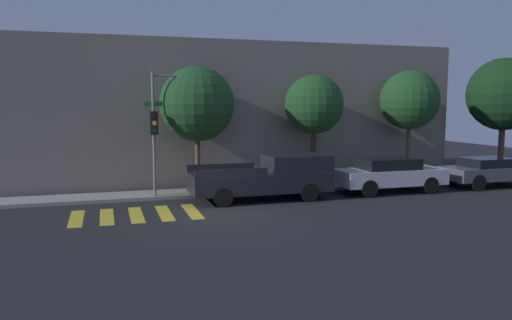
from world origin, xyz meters
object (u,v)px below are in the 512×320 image
(tree_midblock, at_px, (314,105))
(sedan_middle, at_px, (489,171))
(pickup_truck, at_px, (269,177))
(tree_near_corner, at_px, (197,104))
(sedan_near_corner, at_px, (389,174))
(traffic_light_pole, at_px, (167,114))
(tree_far_end, at_px, (410,100))
(tree_behind_truck, at_px, (504,95))

(tree_midblock, bearing_deg, sedan_middle, -13.99)
(pickup_truck, height_order, tree_near_corner, tree_near_corner)
(pickup_truck, xyz_separation_m, sedan_near_corner, (5.44, 0.00, -0.10))
(traffic_light_pole, xyz_separation_m, sedan_near_corner, (9.23, -1.27, -2.57))
(traffic_light_pole, bearing_deg, sedan_near_corner, -7.83)
(traffic_light_pole, height_order, sedan_near_corner, traffic_light_pole)
(tree_midblock, bearing_deg, traffic_light_pole, -173.93)
(tree_midblock, bearing_deg, tree_near_corner, 180.00)
(sedan_near_corner, height_order, sedan_middle, sedan_near_corner)
(tree_near_corner, xyz_separation_m, tree_far_end, (10.14, -0.00, 0.18))
(sedan_near_corner, relative_size, tree_far_end, 0.87)
(tree_near_corner, height_order, tree_behind_truck, tree_behind_truck)
(tree_far_end, distance_m, tree_behind_truck, 5.48)
(pickup_truck, xyz_separation_m, tree_near_corner, (-2.49, 1.97, 2.87))
(traffic_light_pole, bearing_deg, tree_near_corner, 28.08)
(traffic_light_pole, relative_size, tree_far_end, 0.94)
(traffic_light_pole, xyz_separation_m, tree_far_end, (11.44, 0.70, 0.58))
(traffic_light_pole, distance_m, tree_near_corner, 1.53)
(sedan_middle, xyz_separation_m, tree_midblock, (-7.89, 1.97, 3.01))
(pickup_truck, distance_m, tree_behind_truck, 13.68)
(tree_near_corner, height_order, tree_far_end, tree_far_end)
(sedan_near_corner, bearing_deg, sedan_middle, 0.00)
(pickup_truck, relative_size, tree_behind_truck, 0.91)
(sedan_middle, bearing_deg, pickup_truck, -180.00)
(sedan_middle, relative_size, tree_near_corner, 0.80)
(sedan_near_corner, bearing_deg, pickup_truck, -180.00)
(pickup_truck, distance_m, tree_midblock, 4.42)
(pickup_truck, bearing_deg, sedan_near_corner, 0.00)
(tree_near_corner, bearing_deg, tree_far_end, -0.00)
(sedan_middle, height_order, tree_midblock, tree_midblock)
(sedan_near_corner, xyz_separation_m, sedan_middle, (5.20, 0.00, -0.06))
(tree_near_corner, relative_size, tree_far_end, 0.99)
(sedan_near_corner, relative_size, tree_behind_truck, 0.77)
(traffic_light_pole, bearing_deg, tree_behind_truck, 2.36)
(sedan_middle, bearing_deg, traffic_light_pole, 174.98)
(tree_midblock, xyz_separation_m, tree_behind_truck, (10.36, 0.00, 0.51))
(traffic_light_pole, relative_size, tree_behind_truck, 0.83)
(tree_near_corner, relative_size, tree_midblock, 1.05)
(sedan_near_corner, height_order, tree_near_corner, tree_near_corner)
(tree_midblock, relative_size, tree_far_end, 0.95)
(pickup_truck, bearing_deg, tree_far_end, 14.41)
(tree_far_end, bearing_deg, sedan_middle, -33.26)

